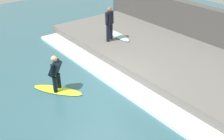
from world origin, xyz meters
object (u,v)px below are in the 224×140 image
at_px(surfboard_riding, 58,90).
at_px(surfboard_waiting_near, 118,35).
at_px(surfer_riding, 56,71).
at_px(surfer_waiting_near, 109,22).

height_order(surfboard_riding, surfboard_waiting_near, surfboard_waiting_near).
bearing_deg(surfer_riding, surfer_waiting_near, 24.46).
distance_m(surfboard_riding, surfboard_waiting_near, 4.70).
distance_m(surfboard_riding, surfer_waiting_near, 4.21).
distance_m(surfer_riding, surfer_waiting_near, 4.04).
relative_size(surfer_waiting_near, surfboard_waiting_near, 0.84).
bearing_deg(surfer_waiting_near, surfboard_riding, -155.54).
height_order(surfer_waiting_near, surfboard_waiting_near, surfer_waiting_near).
height_order(surfer_riding, surfboard_waiting_near, surfer_riding).
bearing_deg(surfboard_waiting_near, surfer_waiting_near, -164.30).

